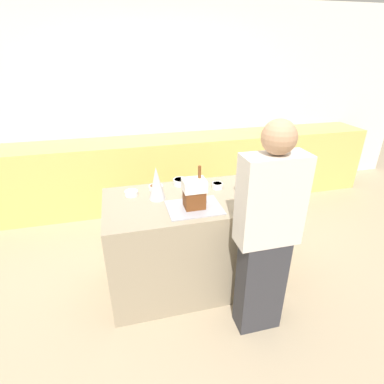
{
  "coord_description": "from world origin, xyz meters",
  "views": [
    {
      "loc": [
        -0.58,
        -2.17,
        2.02
      ],
      "look_at": [
        -0.02,
        0.0,
        0.94
      ],
      "focal_mm": 28.0,
      "sensor_mm": 36.0,
      "label": 1
    }
  ],
  "objects": [
    {
      "name": "gingerbread_house",
      "position": [
        -0.05,
        -0.16,
        1.01
      ],
      "size": [
        0.18,
        0.15,
        0.33
      ],
      "color": "brown",
      "rests_on": "baking_tray"
    },
    {
      "name": "kitchen_island",
      "position": [
        0.0,
        0.0,
        0.44
      ],
      "size": [
        1.52,
        0.78,
        0.88
      ],
      "color": "gray",
      "rests_on": "ground_plane"
    },
    {
      "name": "ground_plane",
      "position": [
        0.0,
        0.0,
        0.0
      ],
      "size": [
        12.0,
        12.0,
        0.0
      ],
      "primitive_type": "plane",
      "color": "tan"
    },
    {
      "name": "baking_tray",
      "position": [
        -0.05,
        -0.16,
        0.88
      ],
      "size": [
        0.43,
        0.33,
        0.01
      ],
      "color": "#9E9EA8",
      "rests_on": "kitchen_island"
    },
    {
      "name": "candy_bowl_behind_tray",
      "position": [
        -0.51,
        0.19,
        0.9
      ],
      "size": [
        0.11,
        0.11,
        0.04
      ],
      "color": "white",
      "rests_on": "kitchen_island"
    },
    {
      "name": "back_cabinet_block",
      "position": [
        0.0,
        1.71,
        0.46
      ],
      "size": [
        6.0,
        0.6,
        0.93
      ],
      "color": "#DBBC60",
      "rests_on": "ground_plane"
    },
    {
      "name": "wall_back",
      "position": [
        0.0,
        2.03,
        1.3
      ],
      "size": [
        8.0,
        0.05,
        2.6
      ],
      "color": "white",
      "rests_on": "ground_plane"
    },
    {
      "name": "candy_bowl_far_right",
      "position": [
        0.54,
        0.26,
        0.9
      ],
      "size": [
        0.11,
        0.11,
        0.04
      ],
      "color": "silver",
      "rests_on": "kitchen_island"
    },
    {
      "name": "decorative_tree",
      "position": [
        -0.31,
        0.07,
        1.02
      ],
      "size": [
        0.14,
        0.14,
        0.28
      ],
      "color": "silver",
      "rests_on": "kitchen_island"
    },
    {
      "name": "candy_bowl_beside_tree",
      "position": [
        -0.06,
        0.3,
        0.91
      ],
      "size": [
        0.13,
        0.13,
        0.05
      ],
      "color": "silver",
      "rests_on": "kitchen_island"
    },
    {
      "name": "candy_bowl_near_tray_left",
      "position": [
        0.25,
        0.14,
        0.91
      ],
      "size": [
        0.1,
        0.1,
        0.05
      ],
      "color": "white",
      "rests_on": "kitchen_island"
    },
    {
      "name": "person",
      "position": [
        0.36,
        -0.61,
        0.85
      ],
      "size": [
        0.43,
        0.54,
        1.65
      ],
      "color": "#333338",
      "rests_on": "ground_plane"
    },
    {
      "name": "candy_bowl_near_tray_right",
      "position": [
        -0.29,
        0.25,
        0.9
      ],
      "size": [
        0.13,
        0.13,
        0.04
      ],
      "color": "white",
      "rests_on": "kitchen_island"
    },
    {
      "name": "candy_bowl_far_left",
      "position": [
        0.52,
        0.01,
        0.91
      ],
      "size": [
        0.14,
        0.14,
        0.05
      ],
      "color": "white",
      "rests_on": "kitchen_island"
    }
  ]
}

